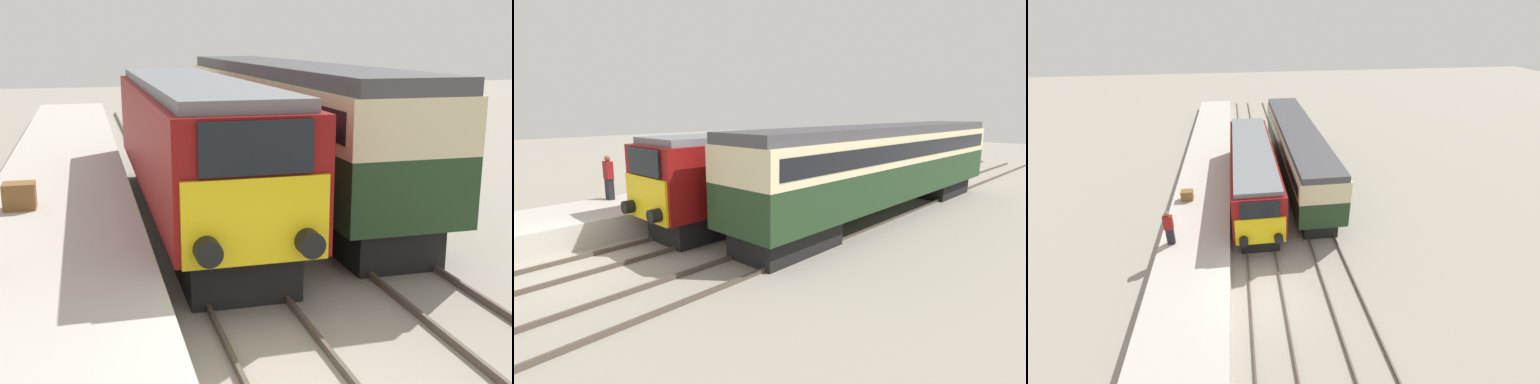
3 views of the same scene
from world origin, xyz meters
The scene contains 8 objects.
ground_plane centered at (0.00, 0.00, 0.00)m, with size 120.00×120.00×0.00m, color gray.
platform_left centered at (-3.30, 8.00, 0.45)m, with size 3.50×50.00×0.89m.
rails_near_track centered at (0.00, 5.00, 0.07)m, with size 1.51×60.00×0.14m.
rails_far_track centered at (3.40, 5.00, 0.07)m, with size 1.50×60.00×0.14m.
locomotive centered at (0.00, 9.07, 2.04)m, with size 2.70×13.26×3.67m.
passenger_carriage centered at (3.40, 12.01, 2.38)m, with size 2.75×16.89×3.93m.
person_on_platform centered at (-4.43, 3.41, 1.81)m, with size 0.44×0.26×1.84m.
luggage_crate centered at (-4.13, 7.86, 1.19)m, with size 0.70×0.56×0.60m.
Camera 2 is at (11.71, -3.63, 4.56)m, focal length 28.00 mm.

